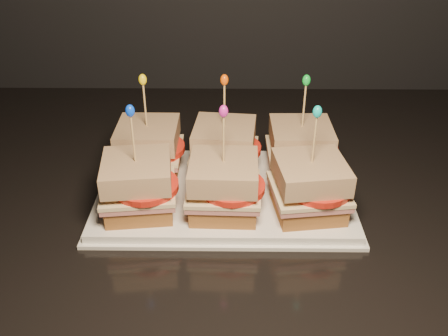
{
  "coord_description": "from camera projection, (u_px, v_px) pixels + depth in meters",
  "views": [
    {
      "loc": [
        -0.48,
        0.93,
        1.37
      ],
      "look_at": [
        -0.49,
        1.56,
        0.98
      ],
      "focal_mm": 40.0,
      "sensor_mm": 36.0,
      "label": 1
    }
  ],
  "objects": [
    {
      "name": "granite_slab",
      "position": [
        132.0,
        180.0,
        0.85
      ],
      "size": [
        2.45,
        0.74,
        0.03
      ],
      "primitive_type": "cube",
      "color": "black",
      "rests_on": "cabinet"
    },
    {
      "name": "platter",
      "position": [
        224.0,
        193.0,
        0.77
      ],
      "size": [
        0.38,
        0.23,
        0.02
      ],
      "primitive_type": "cube",
      "color": "white",
      "rests_on": "granite_slab"
    },
    {
      "name": "platter_rim",
      "position": [
        224.0,
        197.0,
        0.77
      ],
      "size": [
        0.39,
        0.25,
        0.01
      ],
      "primitive_type": "cube",
      "color": "white",
      "rests_on": "granite_slab"
    },
    {
      "name": "sandwich_0_bread_bot",
      "position": [
        150.0,
        163.0,
        0.8
      ],
      "size": [
        0.09,
        0.09,
        0.03
      ],
      "primitive_type": "cube",
      "rotation": [
        0.0,
        0.0,
        -0.01
      ],
      "color": "brown",
      "rests_on": "platter"
    },
    {
      "name": "sandwich_0_ham",
      "position": [
        149.0,
        154.0,
        0.79
      ],
      "size": [
        0.1,
        0.1,
        0.01
      ],
      "primitive_type": "cube",
      "rotation": [
        0.0,
        0.0,
        -0.01
      ],
      "color": "#B95D5B",
      "rests_on": "sandwich_0_bread_bot"
    },
    {
      "name": "sandwich_0_cheese",
      "position": [
        149.0,
        150.0,
        0.79
      ],
      "size": [
        0.1,
        0.1,
        0.01
      ],
      "primitive_type": "cube",
      "rotation": [
        0.0,
        0.0,
        -0.01
      ],
      "color": "beige",
      "rests_on": "sandwich_0_ham"
    },
    {
      "name": "sandwich_0_tomato",
      "position": [
        156.0,
        148.0,
        0.78
      ],
      "size": [
        0.09,
        0.09,
        0.01
      ],
      "primitive_type": "cylinder",
      "color": "red",
      "rests_on": "sandwich_0_cheese"
    },
    {
      "name": "sandwich_0_bread_top",
      "position": [
        148.0,
        135.0,
        0.77
      ],
      "size": [
        0.09,
        0.09,
        0.03
      ],
      "primitive_type": "cube",
      "rotation": [
        0.0,
        0.0,
        -0.01
      ],
      "color": "brown",
      "rests_on": "sandwich_0_tomato"
    },
    {
      "name": "sandwich_0_pick",
      "position": [
        145.0,
        108.0,
        0.75
      ],
      "size": [
        0.0,
        0.0,
        0.09
      ],
      "primitive_type": "cylinder",
      "color": "tan",
      "rests_on": "sandwich_0_bread_top"
    },
    {
      "name": "sandwich_0_frill",
      "position": [
        143.0,
        80.0,
        0.73
      ],
      "size": [
        0.01,
        0.01,
        0.02
      ],
      "primitive_type": "ellipsoid",
      "color": "yellow",
      "rests_on": "sandwich_0_pick"
    },
    {
      "name": "sandwich_1_bread_bot",
      "position": [
        224.0,
        163.0,
        0.8
      ],
      "size": [
        0.1,
        0.1,
        0.03
      ],
      "primitive_type": "cube",
      "rotation": [
        0.0,
        0.0,
        -0.1
      ],
      "color": "brown",
      "rests_on": "platter"
    },
    {
      "name": "sandwich_1_ham",
      "position": [
        224.0,
        154.0,
        0.79
      ],
      "size": [
        0.11,
        0.11,
        0.01
      ],
      "primitive_type": "cube",
      "rotation": [
        0.0,
        0.0,
        -0.1
      ],
      "color": "#B95D5B",
      "rests_on": "sandwich_1_bread_bot"
    },
    {
      "name": "sandwich_1_cheese",
      "position": [
        224.0,
        151.0,
        0.79
      ],
      "size": [
        0.11,
        0.11,
        0.01
      ],
      "primitive_type": "cube",
      "rotation": [
        0.0,
        0.0,
        -0.1
      ],
      "color": "beige",
      "rests_on": "sandwich_1_ham"
    },
    {
      "name": "sandwich_1_tomato",
      "position": [
        232.0,
        148.0,
        0.78
      ],
      "size": [
        0.09,
        0.09,
        0.01
      ],
      "primitive_type": "cylinder",
      "color": "red",
      "rests_on": "sandwich_1_cheese"
    },
    {
      "name": "sandwich_1_bread_top",
      "position": [
        224.0,
        135.0,
        0.77
      ],
      "size": [
        0.1,
        0.1,
        0.03
      ],
      "primitive_type": "cube",
      "rotation": [
        0.0,
        0.0,
        -0.1
      ],
      "color": "brown",
      "rests_on": "sandwich_1_tomato"
    },
    {
      "name": "sandwich_1_pick",
      "position": [
        224.0,
        108.0,
        0.75
      ],
      "size": [
        0.0,
        0.0,
        0.09
      ],
      "primitive_type": "cylinder",
      "color": "tan",
      "rests_on": "sandwich_1_bread_top"
    },
    {
      "name": "sandwich_1_frill",
      "position": [
        224.0,
        80.0,
        0.73
      ],
      "size": [
        0.01,
        0.01,
        0.02
      ],
      "primitive_type": "ellipsoid",
      "color": "#E94E05",
      "rests_on": "sandwich_1_pick"
    },
    {
      "name": "sandwich_2_bread_bot",
      "position": [
        299.0,
        164.0,
        0.8
      ],
      "size": [
        0.09,
        0.09,
        0.03
      ],
      "primitive_type": "cube",
      "rotation": [
        0.0,
        0.0,
        0.02
      ],
      "color": "brown",
      "rests_on": "platter"
    },
    {
      "name": "sandwich_2_ham",
      "position": [
        300.0,
        155.0,
        0.79
      ],
      "size": [
        0.1,
        0.1,
        0.01
      ],
      "primitive_type": "cube",
      "rotation": [
        0.0,
        0.0,
        0.02
      ],
      "color": "#B95D5B",
      "rests_on": "sandwich_2_bread_bot"
    },
    {
      "name": "sandwich_2_cheese",
      "position": [
        300.0,
        151.0,
        0.79
      ],
      "size": [
        0.1,
        0.1,
        0.01
      ],
      "primitive_type": "cube",
      "rotation": [
        0.0,
        0.0,
        0.02
      ],
      "color": "beige",
      "rests_on": "sandwich_2_ham"
    },
    {
      "name": "sandwich_2_tomato",
      "position": [
        308.0,
        149.0,
        0.78
      ],
      "size": [
        0.09,
        0.09,
        0.01
      ],
      "primitive_type": "cylinder",
      "color": "red",
      "rests_on": "sandwich_2_cheese"
    },
    {
      "name": "sandwich_2_bread_top",
      "position": [
        301.0,
        135.0,
        0.77
      ],
      "size": [
        0.09,
        0.09,
        0.03
      ],
      "primitive_type": "cube",
      "rotation": [
        0.0,
        0.0,
        0.02
      ],
      "color": "brown",
      "rests_on": "sandwich_2_tomato"
    },
    {
      "name": "sandwich_2_pick",
      "position": [
        304.0,
        108.0,
        0.75
      ],
      "size": [
        0.0,
        0.0,
        0.09
      ],
      "primitive_type": "cylinder",
      "color": "tan",
      "rests_on": "sandwich_2_bread_top"
    },
    {
      "name": "sandwich_2_frill",
      "position": [
        306.0,
        80.0,
        0.72
      ],
      "size": [
        0.01,
        0.01,
        0.02
      ],
      "primitive_type": "ellipsoid",
      "color": "green",
      "rests_on": "sandwich_2_pick"
    },
    {
      "name": "sandwich_3_bread_bot",
      "position": [
        140.0,
        202.0,
        0.71
      ],
      "size": [
        0.1,
        0.1,
        0.03
      ],
      "primitive_type": "cube",
      "rotation": [
        0.0,
        0.0,
        0.12
      ],
      "color": "brown",
      "rests_on": "platter"
    },
    {
      "name": "sandwich_3_ham",
      "position": [
        139.0,
        192.0,
        0.7
      ],
      "size": [
        0.11,
        0.11,
        0.01
      ],
      "primitive_type": "cube",
      "rotation": [
        0.0,
        0.0,
        0.12
      ],
      "color": "#B95D5B",
      "rests_on": "sandwich_3_bread_bot"
    },
    {
      "name": "sandwich_3_cheese",
      "position": [
        138.0,
        188.0,
        0.7
      ],
      "size": [
        0.11,
        0.11,
        0.01
      ],
      "primitive_type": "cube",
      "rotation": [
        0.0,
        0.0,
        0.12
      ],
      "color": "beige",
      "rests_on": "sandwich_3_ham"
    },
    {
      "name": "sandwich_3_tomato",
      "position": [
        146.0,
        186.0,
        0.69
      ],
      "size": [
        0.09,
        0.09,
        0.01
      ],
      "primitive_type": "cylinder",
      "color": "red",
      "rests_on": "sandwich_3_cheese"
    },
    {
      "name": "sandwich_3_bread_top",
      "position": [
        137.0,
        171.0,
        0.68
      ],
      "size": [
        0.1,
        0.1,
        0.03
      ],
      "primitive_type": "cube",
      "rotation": [
        0.0,
        0.0,
        0.12
      ],
      "color": "brown",
      "rests_on": "sandwich_3_tomato"
    },
    {
      "name": "sandwich_3_pick",
      "position": [
        133.0,
        142.0,
        0.66
      ],
      "size": [
        0.0,
        0.0,
        0.09
      ],
      "primitive_type": "cylinder",
      "color": "tan",
      "rests_on": "sandwich_3_bread_top"
    },
    {
      "name": "sandwich_3_frill",
      "position": [
        130.0,
        111.0,
        0.64
      ],
      "size": [
        0.01,
        0.01,
        0.02
      ],
      "primitive_type": "ellipsoid",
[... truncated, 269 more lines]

